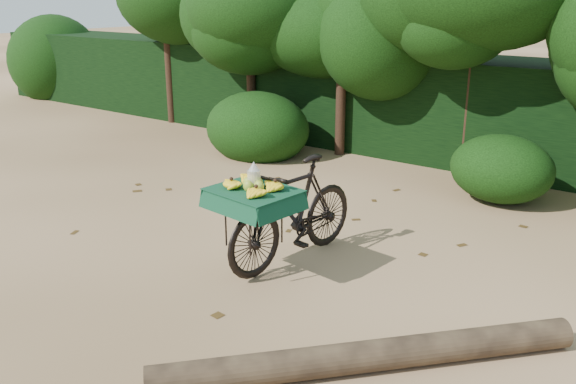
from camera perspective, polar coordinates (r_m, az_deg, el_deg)
The scene contains 7 objects.
ground at distance 6.51m, azimuth -6.54°, elevation -8.34°, with size 80.00×80.00×0.00m, color tan.
vendor_bicycle at distance 6.71m, azimuth 0.38°, elevation -1.77°, with size 0.92×2.00×1.19m.
fallen_log at distance 5.09m, azimuth 7.57°, elevation -14.98°, with size 0.25×0.25×3.51m, color brown.
hedge_backdrop at distance 11.42m, azimuth 15.54°, elevation 7.51°, with size 26.00×1.80×1.80m, color black.
tree_row at distance 10.81m, azimuth 11.14°, elevation 13.15°, with size 14.50×2.00×4.00m, color black, non-canonical shape.
bush_clumps at distance 9.52m, azimuth 13.61°, elevation 2.83°, with size 8.80×1.70×0.90m, color black, non-canonical shape.
leaf_litter at distance 6.94m, azimuth -2.87°, elevation -6.41°, with size 7.00×7.30×0.01m, color #432F12, non-canonical shape.
Camera 1 is at (4.04, -4.19, 2.90)m, focal length 38.00 mm.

